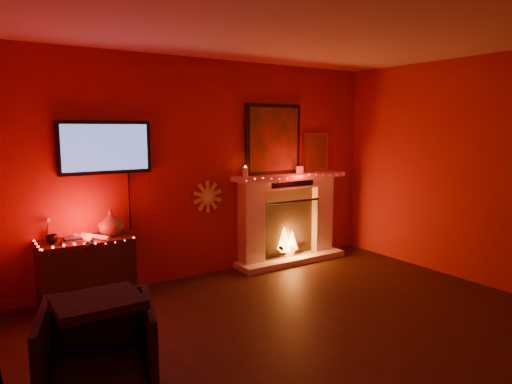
% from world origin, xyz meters
% --- Properties ---
extents(room, '(5.00, 5.00, 5.00)m').
position_xyz_m(room, '(0.00, 0.00, 1.35)').
color(room, black).
rests_on(room, ground).
extents(floor, '(5.00, 5.00, 0.00)m').
position_xyz_m(floor, '(0.00, 0.00, 0.00)').
color(floor, black).
rests_on(floor, ground).
extents(fireplace, '(1.72, 0.40, 2.18)m').
position_xyz_m(fireplace, '(1.14, 2.39, 0.72)').
color(fireplace, '#EFDCC9').
rests_on(fireplace, floor).
extents(tv, '(1.00, 0.07, 1.24)m').
position_xyz_m(tv, '(-1.30, 2.45, 1.65)').
color(tv, black).
rests_on(tv, room).
extents(sunburst_clock, '(0.40, 0.03, 0.40)m').
position_xyz_m(sunburst_clock, '(-0.05, 2.48, 1.00)').
color(sunburst_clock, yellow).
rests_on(sunburst_clock, room).
extents(console_table, '(0.93, 0.55, 0.99)m').
position_xyz_m(console_table, '(-1.59, 2.26, 0.39)').
color(console_table, black).
rests_on(console_table, floor).
extents(armchair, '(0.91, 0.92, 0.69)m').
position_xyz_m(armchair, '(-1.95, 0.43, 0.34)').
color(armchair, black).
rests_on(armchair, floor).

